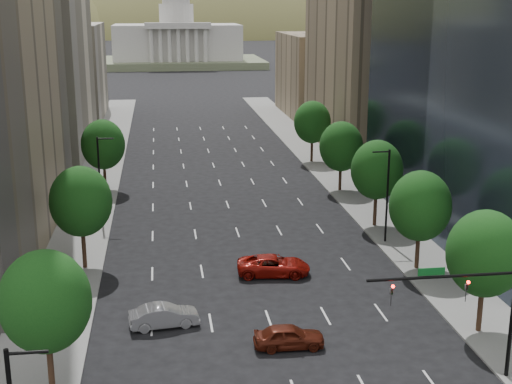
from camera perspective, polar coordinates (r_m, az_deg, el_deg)
name	(u,v)px	position (r m, az deg, el deg)	size (l,w,h in m)	color
sidewalk_left	(77,238)	(69.87, -14.27, -3.67)	(6.00, 200.00, 0.15)	slate
sidewalk_right	(389,225)	(73.03, 10.68, -2.64)	(6.00, 200.00, 0.15)	slate
midrise_cream_left	(34,34)	(110.36, -17.53, 12.09)	(14.00, 30.00, 35.00)	beige
filler_left	(65,72)	(143.52, -15.17, 9.39)	(14.00, 26.00, 18.00)	beige
parking_tan_right	(370,50)	(110.87, 9.22, 11.29)	(14.00, 30.00, 30.00)	#8C7759
filler_right	(320,75)	(143.22, 5.23, 9.43)	(14.00, 26.00, 16.00)	#8C7759
tree_right_1	(485,254)	(49.67, 18.05, -4.77)	(5.20, 5.20, 8.75)	#382316
tree_right_2	(420,206)	(60.16, 13.15, -1.11)	(5.20, 5.20, 8.61)	#382316
tree_right_3	(377,170)	(71.04, 9.76, 1.78)	(5.20, 5.20, 8.89)	#382316
tree_right_4	(341,147)	(84.26, 6.90, 3.67)	(5.20, 5.20, 8.46)	#382316
tree_right_5	(312,122)	(99.50, 4.58, 5.65)	(5.20, 5.20, 8.75)	#382316
tree_left_0	(45,302)	(41.72, -16.69, -8.50)	(5.20, 5.20, 8.75)	#382316
tree_left_1	(81,202)	(60.39, -13.99, -0.75)	(5.20, 5.20, 8.97)	#382316
tree_left_2	(103,145)	(85.67, -12.28, 3.77)	(5.20, 5.20, 8.68)	#382316
streetlight_rn	(387,193)	(66.51, 10.54, -0.10)	(1.70, 0.20, 9.00)	black
streetlight_ln	(100,177)	(73.14, -12.50, 1.17)	(1.70, 0.20, 9.00)	black
traffic_signal	(474,301)	(43.41, 17.23, -8.42)	(9.12, 0.40, 7.38)	black
capitol	(177,42)	(255.99, -6.40, 12.00)	(60.00, 40.00, 35.20)	#596647
foothills	(207,75)	(609.62, -3.97, 9.44)	(720.00, 413.00, 263.00)	olive
car_maroon	(289,336)	(47.22, 2.69, -11.59)	(1.87, 4.66, 1.59)	#521A0D
car_silver	(164,316)	(50.38, -7.44, -9.91)	(1.70, 4.87, 1.61)	gray
car_red_far	(274,265)	(58.88, 1.43, -5.96)	(2.80, 6.06, 1.68)	maroon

